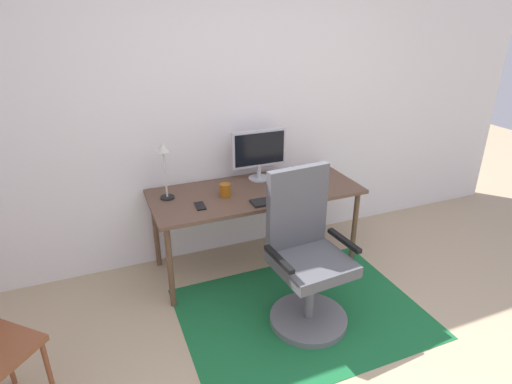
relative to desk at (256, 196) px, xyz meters
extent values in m
cube|color=silver|center=(0.01, 0.43, 0.66)|extent=(6.00, 0.10, 2.60)
cube|color=#186031|center=(0.06, -0.75, -0.64)|extent=(1.72, 1.28, 0.01)
cube|color=brown|center=(0.00, 0.00, 0.04)|extent=(1.71, 0.71, 0.03)
cylinder|color=brown|center=(-0.79, -0.30, -0.31)|extent=(0.04, 0.04, 0.67)
cylinder|color=brown|center=(0.79, -0.30, -0.31)|extent=(0.04, 0.04, 0.67)
cylinder|color=brown|center=(-0.79, 0.30, -0.31)|extent=(0.04, 0.04, 0.67)
cylinder|color=brown|center=(0.79, 0.30, -0.31)|extent=(0.04, 0.04, 0.67)
cylinder|color=#B2B2B7|center=(0.12, 0.22, 0.06)|extent=(0.18, 0.18, 0.01)
cylinder|color=#B2B2B7|center=(0.12, 0.22, 0.12)|extent=(0.04, 0.04, 0.11)
cube|color=#B7B7BC|center=(0.12, 0.22, 0.34)|extent=(0.48, 0.04, 0.31)
cube|color=black|center=(0.12, 0.20, 0.34)|extent=(0.44, 0.00, 0.27)
cube|color=black|center=(0.08, -0.26, 0.07)|extent=(0.43, 0.13, 0.02)
ellipsoid|color=black|center=(0.37, -0.26, 0.08)|extent=(0.06, 0.10, 0.03)
cylinder|color=#96500F|center=(-0.27, -0.03, 0.11)|extent=(0.09, 0.09, 0.11)
cube|color=black|center=(-0.50, -0.13, 0.06)|extent=(0.07, 0.14, 0.01)
cylinder|color=black|center=(-0.70, 0.11, 0.07)|extent=(0.11, 0.11, 0.01)
cylinder|color=beige|center=(-0.70, 0.11, 0.26)|extent=(0.02, 0.02, 0.37)
cone|color=beige|center=(-0.70, 0.11, 0.47)|extent=(0.10, 0.10, 0.06)
cylinder|color=slate|center=(0.06, -0.85, -0.62)|extent=(0.55, 0.55, 0.05)
cylinder|color=slate|center=(0.06, -0.85, -0.39)|extent=(0.06, 0.06, 0.40)
cube|color=#4C4C51|center=(0.06, -0.85, -0.15)|extent=(0.51, 0.51, 0.08)
cube|color=#4C4C51|center=(0.05, -0.64, 0.18)|extent=(0.46, 0.09, 0.58)
cube|color=black|center=(-0.19, -0.87, -0.04)|extent=(0.07, 0.33, 0.03)
cube|color=black|center=(0.32, -0.83, -0.04)|extent=(0.07, 0.33, 0.03)
cylinder|color=brown|center=(-1.60, -0.87, -0.43)|extent=(0.03, 0.03, 0.43)
cylinder|color=brown|center=(-1.83, -0.65, -0.43)|extent=(0.03, 0.03, 0.43)
camera|label=1|loc=(-1.19, -2.92, 1.43)|focal=29.54mm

